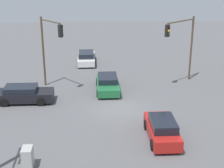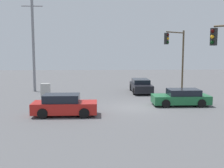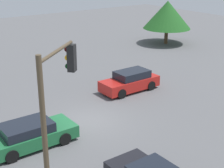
# 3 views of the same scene
# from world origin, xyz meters

# --- Properties ---
(ground_plane) EXTENTS (80.00, 80.00, 0.00)m
(ground_plane) POSITION_xyz_m (0.00, 0.00, 0.00)
(ground_plane) COLOR #5B5B5E
(sedan_red) EXTENTS (4.39, 1.88, 1.48)m
(sedan_red) POSITION_xyz_m (5.11, 2.47, 0.71)
(sedan_red) COLOR red
(sedan_red) RESTS_ON ground_plane
(sedan_green) EXTENTS (4.55, 2.03, 1.33)m
(sedan_green) POSITION_xyz_m (-3.95, -0.65, 0.65)
(sedan_green) COLOR #1E6638
(sedan_green) RESTS_ON ground_plane
(traffic_signal_cross) EXTENTS (2.47, 2.17, 6.38)m
(traffic_signal_cross) POSITION_xyz_m (-4.86, -5.64, 4.31)
(traffic_signal_cross) COLOR brown
(traffic_signal_cross) RESTS_ON ground_plane
(tree_behind) EXTENTS (5.27, 5.27, 4.77)m
(tree_behind) POSITION_xyz_m (17.74, 11.57, 3.25)
(tree_behind) COLOR #4C3823
(tree_behind) RESTS_ON ground_plane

